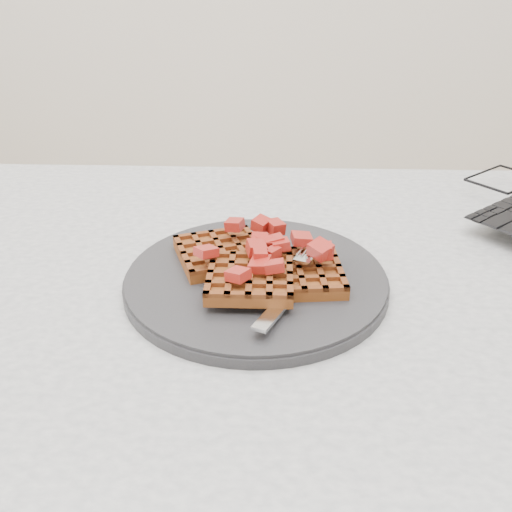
# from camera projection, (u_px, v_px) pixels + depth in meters

# --- Properties ---
(table) EXTENTS (1.20, 0.80, 0.75)m
(table) POSITION_uv_depth(u_px,v_px,m) (292.00, 355.00, 0.75)
(table) COLOR silver
(table) RESTS_ON ground
(plate) EXTENTS (0.31, 0.31, 0.02)m
(plate) POSITION_uv_depth(u_px,v_px,m) (256.00, 280.00, 0.68)
(plate) COLOR #252528
(plate) RESTS_ON table
(waffles) EXTENTS (0.21, 0.19, 0.03)m
(waffles) POSITION_uv_depth(u_px,v_px,m) (256.00, 267.00, 0.67)
(waffles) COLOR brown
(waffles) RESTS_ON plate
(strawberry_pile) EXTENTS (0.15, 0.15, 0.02)m
(strawberry_pile) POSITION_uv_depth(u_px,v_px,m) (256.00, 245.00, 0.66)
(strawberry_pile) COLOR maroon
(strawberry_pile) RESTS_ON waffles
(fork) EXTENTS (0.09, 0.18, 0.02)m
(fork) POSITION_uv_depth(u_px,v_px,m) (293.00, 287.00, 0.63)
(fork) COLOR silver
(fork) RESTS_ON plate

